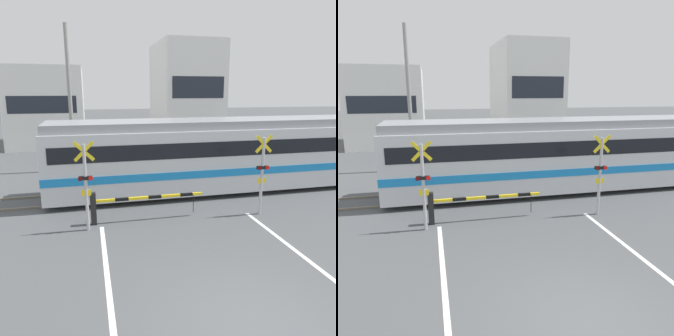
# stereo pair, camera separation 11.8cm
# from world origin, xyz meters

# --- Properties ---
(ground_plane) EXTENTS (160.00, 160.00, 0.00)m
(ground_plane) POSITION_xyz_m (0.00, 0.00, 0.00)
(ground_plane) COLOR #4C4F51
(rail_track_near) EXTENTS (50.00, 0.10, 0.08)m
(rail_track_near) POSITION_xyz_m (0.00, 8.21, 0.04)
(rail_track_near) COLOR #6B6051
(rail_track_near) RESTS_ON ground_plane
(rail_track_far) EXTENTS (50.00, 0.10, 0.08)m
(rail_track_far) POSITION_xyz_m (0.00, 9.64, 0.04)
(rail_track_far) COLOR #6B6051
(rail_track_far) RESTS_ON ground_plane
(road_stripe_left) EXTENTS (0.14, 9.69, 0.01)m
(road_stripe_left) POSITION_xyz_m (-2.77, 0.84, 0.00)
(road_stripe_left) COLOR white
(road_stripe_left) RESTS_ON ground_plane
(commuter_train) EXTENTS (16.08, 2.97, 3.37)m
(commuter_train) POSITION_xyz_m (3.07, 8.93, 1.80)
(commuter_train) COLOR silver
(commuter_train) RESTS_ON ground_plane
(crossing_barrier_near) EXTENTS (4.12, 0.20, 1.18)m
(crossing_barrier_near) POSITION_xyz_m (-1.96, 5.99, 0.72)
(crossing_barrier_near) COLOR black
(crossing_barrier_near) RESTS_ON ground_plane
(crossing_barrier_far) EXTENTS (4.12, 0.20, 1.18)m
(crossing_barrier_far) POSITION_xyz_m (1.96, 11.99, 0.72)
(crossing_barrier_far) COLOR black
(crossing_barrier_far) RESTS_ON ground_plane
(crossing_signal_left) EXTENTS (0.68, 0.15, 3.07)m
(crossing_signal_left) POSITION_xyz_m (-3.22, 5.54, 1.69)
(crossing_signal_left) COLOR #B2B2B7
(crossing_signal_left) RESTS_ON ground_plane
(crossing_signal_right) EXTENTS (0.68, 0.15, 3.07)m
(crossing_signal_right) POSITION_xyz_m (3.22, 5.54, 1.69)
(crossing_signal_right) COLOR #B2B2B7
(crossing_signal_right) RESTS_ON ground_plane
(pedestrian) EXTENTS (0.38, 0.24, 1.80)m
(pedestrian) POSITION_xyz_m (0.46, 14.72, 1.05)
(pedestrian) COLOR #23232D
(pedestrian) RESTS_ON ground_plane
(building_left_of_street) EXTENTS (5.98, 7.79, 6.55)m
(building_left_of_street) POSITION_xyz_m (-6.37, 25.40, 3.27)
(building_left_of_street) COLOR white
(building_left_of_street) RESTS_ON ground_plane
(building_right_of_street) EXTENTS (5.39, 7.79, 8.92)m
(building_right_of_street) POSITION_xyz_m (6.07, 25.40, 4.46)
(building_right_of_street) COLOR white
(building_right_of_street) RESTS_ON ground_plane
(utility_pole_streetside) EXTENTS (0.22, 0.22, 8.21)m
(utility_pole_streetside) POSITION_xyz_m (-3.97, 14.49, 4.11)
(utility_pole_streetside) COLOR gray
(utility_pole_streetside) RESTS_ON ground_plane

